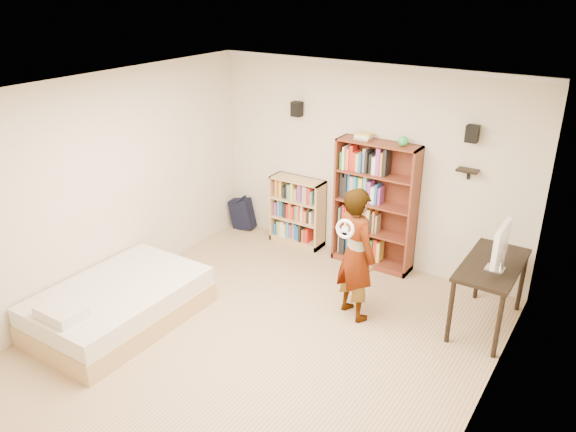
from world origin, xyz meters
name	(u,v)px	position (x,y,z in m)	size (l,w,h in m)	color
ground	(260,343)	(0.00, 0.00, 0.00)	(4.50, 5.00, 0.01)	tan
room_shell	(257,192)	(0.00, 0.00, 1.76)	(4.52, 5.02, 2.71)	beige
crown_molding	(254,98)	(0.00, 0.00, 2.67)	(4.50, 5.00, 0.06)	silver
speaker_left	(297,109)	(-1.05, 2.40, 2.00)	(0.14, 0.12, 0.20)	black
speaker_right	(472,134)	(1.35, 2.40, 2.00)	(0.14, 0.12, 0.20)	black
wall_shelf	(468,170)	(1.35, 2.41, 1.55)	(0.25, 0.16, 0.03)	black
tall_bookshelf	(375,206)	(0.22, 2.34, 0.87)	(1.10, 0.32, 1.74)	brown
low_bookshelf	(297,211)	(-1.00, 2.35, 0.51)	(0.81, 0.30, 1.01)	tan
computer_desk	(488,295)	(1.94, 1.69, 0.40)	(0.59, 1.17, 0.80)	black
imac	(498,248)	(1.99, 1.55, 1.06)	(0.10, 0.52, 0.52)	white
daybed	(119,300)	(-1.60, -0.52, 0.28)	(1.26, 1.93, 0.57)	beige
person	(356,254)	(0.58, 1.07, 0.79)	(0.58, 0.38, 1.59)	black
wii_wheel	(345,229)	(0.58, 0.77, 1.22)	(0.22, 0.22, 0.04)	white
navy_bag	(242,213)	(-2.01, 2.33, 0.25)	(0.37, 0.24, 0.50)	black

